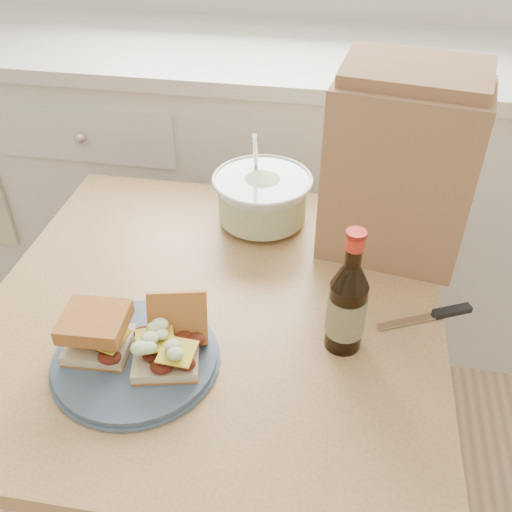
% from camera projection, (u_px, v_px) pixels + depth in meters
% --- Properties ---
extents(cabinet_run, '(2.50, 0.64, 0.94)m').
position_uv_depth(cabinet_run, '(269.00, 183.00, 1.97)').
color(cabinet_run, white).
rests_on(cabinet_run, ground).
extents(dining_table, '(0.88, 0.88, 0.73)m').
position_uv_depth(dining_table, '(216.00, 341.00, 1.17)').
color(dining_table, tan).
rests_on(dining_table, ground).
extents(plate, '(0.28, 0.28, 0.02)m').
position_uv_depth(plate, '(136.00, 359.00, 0.98)').
color(plate, '#43566C').
rests_on(plate, dining_table).
extents(sandwich_left, '(0.11, 0.10, 0.08)m').
position_uv_depth(sandwich_left, '(97.00, 332.00, 0.96)').
color(sandwich_left, beige).
rests_on(sandwich_left, plate).
extents(sandwich_right, '(0.13, 0.17, 0.09)m').
position_uv_depth(sandwich_right, '(170.00, 340.00, 0.96)').
color(sandwich_right, beige).
rests_on(sandwich_right, plate).
extents(coleslaw_bowl, '(0.23, 0.23, 0.22)m').
position_uv_depth(coleslaw_bowl, '(262.00, 200.00, 1.29)').
color(coleslaw_bowl, silver).
rests_on(coleslaw_bowl, dining_table).
extents(beer_bottle, '(0.07, 0.07, 0.25)m').
position_uv_depth(beer_bottle, '(347.00, 305.00, 0.96)').
color(beer_bottle, black).
rests_on(beer_bottle, dining_table).
extents(knife, '(0.18, 0.10, 0.01)m').
position_uv_depth(knife, '(441.00, 314.00, 1.07)').
color(knife, silver).
rests_on(knife, dining_table).
extents(paper_bag, '(0.31, 0.23, 0.37)m').
position_uv_depth(paper_bag, '(399.00, 173.00, 1.14)').
color(paper_bag, '#A1744D').
rests_on(paper_bag, dining_table).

